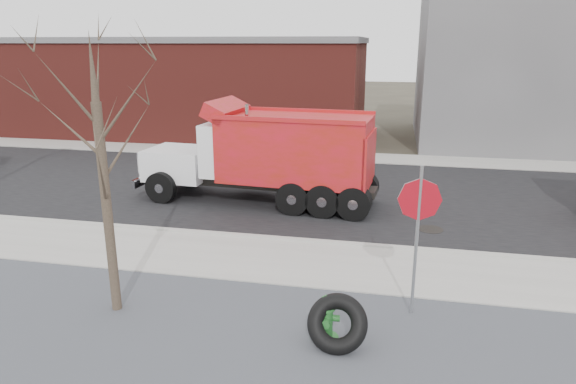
% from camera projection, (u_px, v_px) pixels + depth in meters
% --- Properties ---
extents(ground, '(120.00, 120.00, 0.00)m').
position_uv_depth(ground, '(303.00, 268.00, 11.76)').
color(ground, '#383328').
rests_on(ground, ground).
extents(gravel_verge, '(60.00, 5.00, 0.03)m').
position_uv_depth(gravel_verge, '(266.00, 355.00, 8.47)').
color(gravel_verge, slate).
rests_on(gravel_verge, ground).
extents(sidewalk, '(60.00, 2.50, 0.06)m').
position_uv_depth(sidewalk, '(305.00, 263.00, 11.99)').
color(sidewalk, '#9E9B93').
rests_on(sidewalk, ground).
extents(curb, '(60.00, 0.15, 0.11)m').
position_uv_depth(curb, '(314.00, 242.00, 13.20)').
color(curb, '#9E9B93').
rests_on(curb, ground).
extents(road, '(60.00, 9.40, 0.02)m').
position_uv_depth(road, '(336.00, 193.00, 17.68)').
color(road, black).
rests_on(road, ground).
extents(far_sidewalk, '(60.00, 2.00, 0.06)m').
position_uv_depth(far_sidewalk, '(350.00, 157.00, 23.03)').
color(far_sidewalk, '#9E9B93').
rests_on(far_sidewalk, ground).
extents(building_grey, '(12.00, 10.00, 8.00)m').
position_uv_depth(building_grey, '(543.00, 63.00, 25.79)').
color(building_grey, slate).
rests_on(building_grey, ground).
extents(building_brick, '(20.20, 8.20, 5.30)m').
position_uv_depth(building_brick, '(183.00, 85.00, 28.96)').
color(building_brick, maroon).
rests_on(building_brick, ground).
extents(bare_tree, '(3.20, 3.20, 5.20)m').
position_uv_depth(bare_tree, '(100.00, 142.00, 9.02)').
color(bare_tree, '#382D23').
rests_on(bare_tree, ground).
extents(fire_hydrant, '(0.48, 0.47, 0.85)m').
position_uv_depth(fire_hydrant, '(326.00, 320.00, 8.83)').
color(fire_hydrant, '#2D7736').
rests_on(fire_hydrant, ground).
extents(truck_tire, '(1.07, 0.86, 1.01)m').
position_uv_depth(truck_tire, '(337.00, 324.00, 8.59)').
color(truck_tire, black).
rests_on(truck_tire, ground).
extents(stop_sign, '(0.79, 0.12, 2.91)m').
position_uv_depth(stop_sign, '(418.00, 216.00, 9.25)').
color(stop_sign, gray).
rests_on(stop_sign, ground).
extents(dump_truck_red_b, '(7.70, 2.73, 3.23)m').
position_uv_depth(dump_truck_red_b, '(267.00, 153.00, 16.12)').
color(dump_truck_red_b, black).
rests_on(dump_truck_red_b, ground).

